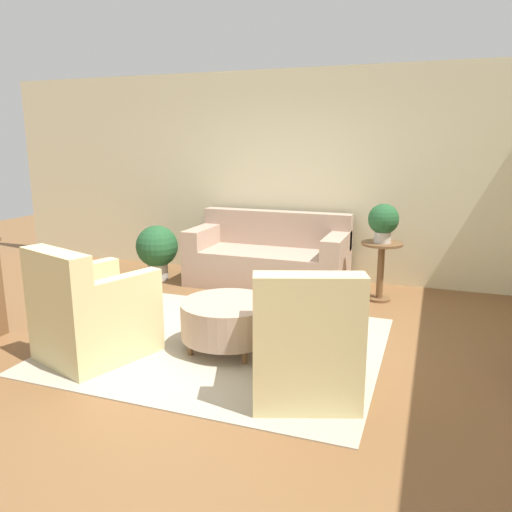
# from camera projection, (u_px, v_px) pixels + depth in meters

# --- Properties ---
(ground_plane) EXTENTS (16.00, 16.00, 0.00)m
(ground_plane) POSITION_uv_depth(u_px,v_px,m) (221.00, 345.00, 4.69)
(ground_plane) COLOR brown
(wall_back) EXTENTS (9.24, 0.12, 2.80)m
(wall_back) POSITION_uv_depth(u_px,v_px,m) (299.00, 176.00, 6.83)
(wall_back) COLOR beige
(wall_back) RESTS_ON ground_plane
(rug) EXTENTS (2.92, 2.44, 0.01)m
(rug) POSITION_uv_depth(u_px,v_px,m) (221.00, 344.00, 4.68)
(rug) COLOR #B2A893
(rug) RESTS_ON ground_plane
(couch) EXTENTS (2.06, 0.93, 0.94)m
(couch) POSITION_uv_depth(u_px,v_px,m) (269.00, 259.00, 6.61)
(couch) COLOR tan
(couch) RESTS_ON ground_plane
(armchair_left) EXTENTS (1.00, 1.08, 1.00)m
(armchair_left) POSITION_uv_depth(u_px,v_px,m) (91.00, 315.00, 4.35)
(armchair_left) COLOR beige
(armchair_left) RESTS_ON rug
(armchair_right) EXTENTS (1.00, 1.08, 1.00)m
(armchair_right) POSITION_uv_depth(u_px,v_px,m) (305.00, 345.00, 3.71)
(armchair_right) COLOR beige
(armchair_right) RESTS_ON rug
(ottoman_table) EXTENTS (0.86, 0.86, 0.45)m
(ottoman_table) POSITION_uv_depth(u_px,v_px,m) (228.00, 319.00, 4.53)
(ottoman_table) COLOR tan
(ottoman_table) RESTS_ON rug
(side_table) EXTENTS (0.48, 0.48, 0.71)m
(side_table) POSITION_uv_depth(u_px,v_px,m) (381.00, 262.00, 5.90)
(side_table) COLOR brown
(side_table) RESTS_ON ground_plane
(potted_plant_on_side_table) EXTENTS (0.36, 0.36, 0.46)m
(potted_plant_on_side_table) POSITION_uv_depth(u_px,v_px,m) (383.00, 221.00, 5.79)
(potted_plant_on_side_table) COLOR beige
(potted_plant_on_side_table) RESTS_ON side_table
(potted_plant_floor) EXTENTS (0.57, 0.57, 0.75)m
(potted_plant_floor) POSITION_uv_depth(u_px,v_px,m) (157.00, 248.00, 6.80)
(potted_plant_floor) COLOR beige
(potted_plant_floor) RESTS_ON ground_plane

